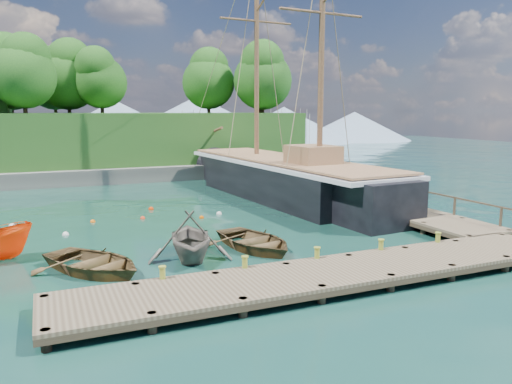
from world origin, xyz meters
The scene contains 21 objects.
ground centered at (0.00, 0.00, 0.00)m, with size 160.00×160.00×0.00m, color #153D2D.
dock_near centered at (2.00, -6.50, 0.43)m, with size 20.00×3.20×1.10m.
dock_east centered at (11.50, 7.00, 0.43)m, with size 3.20×24.00×1.10m.
bollard_0 centered at (-4.00, -5.10, 0.00)m, with size 0.26×0.26×0.45m, color olive.
bollard_1 centered at (-1.00, -5.10, 0.00)m, with size 0.26×0.26×0.45m, color olive.
bollard_2 centered at (2.00, -5.10, 0.00)m, with size 0.26×0.26×0.45m, color olive.
bollard_3 centered at (5.00, -5.10, 0.00)m, with size 0.26×0.26×0.45m, color olive.
bollard_4 centered at (8.00, -5.10, 0.00)m, with size 0.26×0.26×0.45m, color olive.
rowboat_0 centered at (-5.91, -1.51, 0.00)m, with size 3.40×4.76×0.99m, color brown.
rowboat_1 centered at (-1.97, -1.35, 0.00)m, with size 3.58×4.15×2.19m, color #665E54.
rowboat_2 centered at (1.15, -1.00, 0.00)m, with size 3.39×4.74×0.98m, color brown.
cabin_boat_white centered at (8.52, 1.45, 0.00)m, with size 1.82×4.84×1.87m, color silver.
schooner centered at (8.38, 10.42, 1.22)m, with size 7.08×29.51×21.97m.
mooring_buoy_0 centered at (-6.63, 5.15, 0.00)m, with size 0.32×0.32×0.32m, color white.
mooring_buoy_1 centered at (-2.31, 7.50, 0.00)m, with size 0.28×0.28×0.28m, color red.
mooring_buoy_2 centered at (0.89, 6.30, 0.00)m, with size 0.28×0.28×0.28m, color #D35300.
mooring_buoy_3 centered at (2.19, 6.95, 0.00)m, with size 0.32×0.32×0.32m, color silver.
mooring_buoy_4 centered at (-5.07, 7.71, 0.00)m, with size 0.29×0.29×0.29m, color orange.
mooring_buoy_5 centered at (-1.30, 10.08, 0.00)m, with size 0.32×0.32×0.32m, color red.
mooring_buoy_6 centered at (-9.20, 8.26, 0.00)m, with size 0.36×0.36×0.36m, color silver.
distant_ridge centered at (4.30, 70.00, 4.35)m, with size 117.00×40.00×10.00m.
Camera 1 is at (-7.50, -21.18, 6.21)m, focal length 35.00 mm.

